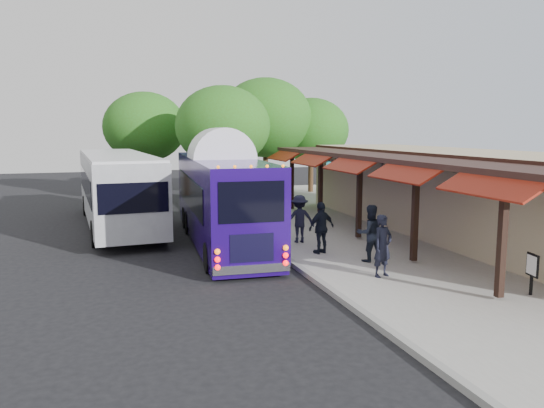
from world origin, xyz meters
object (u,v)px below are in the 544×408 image
object	(u,v)px
city_bus	(117,186)
ped_a	(383,246)
coach_bus	(221,195)
ped_b	(370,233)
ped_d	(299,219)
sign_board	(532,267)
ped_c	(321,228)

from	to	relation	value
city_bus	ped_a	size ratio (longest dim) A/B	6.86
coach_bus	ped_a	xyz separation A→B (m)	(3.44, -6.71, -0.87)
ped_b	ped_d	world-z (taller)	ped_b
ped_d	sign_board	size ratio (longest dim) A/B	1.65
ped_a	sign_board	xyz separation A→B (m)	(2.87, -2.77, -0.17)
coach_bus	ped_d	bearing A→B (deg)	-24.83
ped_b	sign_board	xyz separation A→B (m)	(2.37, -4.55, -0.19)
ped_d	coach_bus	bearing A→B (deg)	-21.14
city_bus	ped_c	world-z (taller)	city_bus
city_bus	sign_board	distance (m)	17.85
ped_a	ped_b	bearing A→B (deg)	55.43
ped_c	ped_d	distance (m)	1.96
sign_board	city_bus	bearing A→B (deg)	135.98
ped_c	sign_board	size ratio (longest dim) A/B	1.64
ped_a	ped_d	bearing A→B (deg)	78.82
coach_bus	ped_d	distance (m)	3.22
ped_a	ped_d	world-z (taller)	ped_a
ped_d	sign_board	distance (m)	8.79
ped_a	ped_c	size ratio (longest dim) A/B	1.01
city_bus	ped_b	distance (m)	12.77
ped_b	ped_c	size ratio (longest dim) A/B	1.03
ped_c	sign_board	xyz separation A→B (m)	(3.46, -6.08, -0.16)
ped_c	ped_d	world-z (taller)	ped_d
coach_bus	city_bus	world-z (taller)	coach_bus
ped_a	ped_c	xyz separation A→B (m)	(-0.58, 3.31, -0.01)
ped_c	ped_d	size ratio (longest dim) A/B	1.00
ped_d	ped_c	bearing A→B (deg)	99.65
ped_b	ped_c	world-z (taller)	ped_b
ped_a	ped_c	distance (m)	3.36
ped_c	ped_d	xyz separation A→B (m)	(-0.10, 1.96, 0.00)
ped_c	ped_a	bearing A→B (deg)	82.94
ped_b	sign_board	distance (m)	5.13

